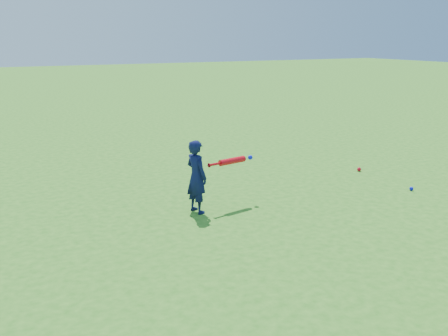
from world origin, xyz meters
The scene contains 5 objects.
ground centered at (0.00, 0.00, 0.00)m, with size 80.00×80.00×0.00m, color #2D731B.
child centered at (-0.42, 0.27, 0.53)m, with size 0.39×0.25×1.07m, color #0D123F.
ground_ball_red centered at (3.24, 0.91, 0.04)m, with size 0.08×0.08×0.08m, color red.
ground_ball_blue centered at (3.16, -0.42, 0.03)m, with size 0.06×0.06×0.06m, color #0D13DF.
bat_swing centered at (0.22, 0.33, 0.68)m, with size 0.82×0.21×0.09m.
Camera 1 is at (-3.23, -5.99, 2.47)m, focal length 40.00 mm.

